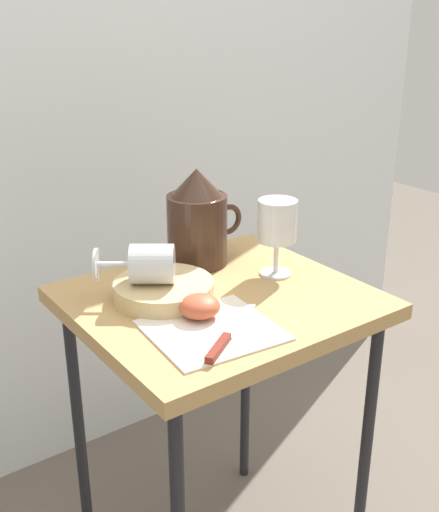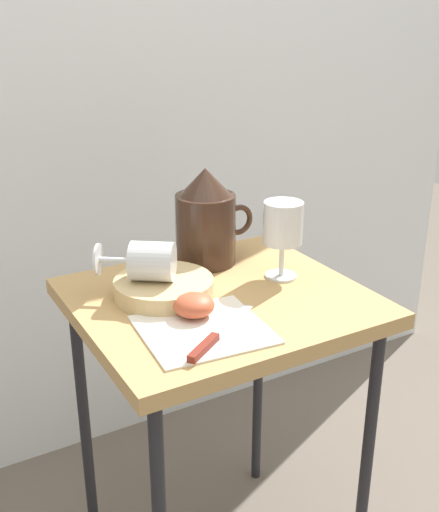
{
  "view_description": "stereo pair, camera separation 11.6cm",
  "coord_description": "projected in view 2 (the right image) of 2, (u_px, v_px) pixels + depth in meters",
  "views": [
    {
      "loc": [
        -0.63,
        -0.88,
        1.18
      ],
      "look_at": [
        0.0,
        0.0,
        0.75
      ],
      "focal_mm": 44.14,
      "sensor_mm": 36.0,
      "label": 1
    },
    {
      "loc": [
        -0.53,
        -0.94,
        1.18
      ],
      "look_at": [
        0.0,
        0.0,
        0.75
      ],
      "focal_mm": 44.14,
      "sensor_mm": 36.0,
      "label": 2
    }
  ],
  "objects": [
    {
      "name": "table",
      "position": [
        220.0,
        328.0,
        1.22
      ],
      "size": [
        0.53,
        0.48,
        0.67
      ],
      "color": "tan",
      "rests_on": "ground_plane"
    },
    {
      "name": "pitcher",
      "position": [
        206.0,
        226.0,
        1.32
      ],
      "size": [
        0.18,
        0.13,
        0.21
      ],
      "color": "#382319",
      "rests_on": "table"
    },
    {
      "name": "knife",
      "position": [
        213.0,
        339.0,
        1.02
      ],
      "size": [
        0.19,
        0.13,
        0.01
      ],
      "color": "silver",
      "rests_on": "linen_napkin"
    },
    {
      "name": "wine_glass_upright",
      "position": [
        283.0,
        227.0,
        1.23
      ],
      "size": [
        0.08,
        0.08,
        0.16
      ],
      "color": "silver",
      "rests_on": "table"
    },
    {
      "name": "curtain_drape",
      "position": [
        102.0,
        87.0,
        1.55
      ],
      "size": [
        2.4,
        0.03,
        2.0
      ],
      "primitive_type": "cube",
      "color": "white",
      "rests_on": "ground_plane"
    },
    {
      "name": "linen_napkin",
      "position": [
        203.0,
        329.0,
        1.06
      ],
      "size": [
        0.22,
        0.21,
        0.0
      ],
      "primitive_type": "cube",
      "rotation": [
        0.0,
        0.0,
        -0.09
      ],
      "color": "silver",
      "rests_on": "table"
    },
    {
      "name": "wine_glass_tipped_near",
      "position": [
        150.0,
        261.0,
        1.16
      ],
      "size": [
        0.16,
        0.14,
        0.07
      ],
      "color": "silver",
      "rests_on": "basket_tray"
    },
    {
      "name": "basket_tray",
      "position": [
        164.0,
        288.0,
        1.18
      ],
      "size": [
        0.19,
        0.19,
        0.03
      ],
      "primitive_type": "cylinder",
      "color": "tan",
      "rests_on": "table"
    },
    {
      "name": "apple_half_left",
      "position": [
        194.0,
        305.0,
        1.1
      ],
      "size": [
        0.07,
        0.07,
        0.04
      ],
      "primitive_type": "ellipsoid",
      "color": "#C15133",
      "rests_on": "linen_napkin"
    }
  ]
}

